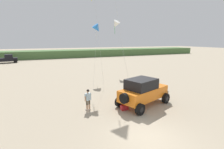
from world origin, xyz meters
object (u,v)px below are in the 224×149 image
jeep (143,91)px  distant_pickup (7,59)px  cooler_box (124,107)px  kite_red_delta (116,25)px  kite_yellow_diamond (97,29)px  person_watching (88,99)px

jeep → distant_pickup: 37.98m
cooler_box → kite_red_delta: size_ratio=0.07×
kite_red_delta → distant_pickup: bearing=131.7°
distant_pickup → cooler_box: bearing=-69.8°
jeep → kite_yellow_diamond: 12.37m
jeep → person_watching: (-4.44, 0.71, -0.26)m
distant_pickup → kite_red_delta: 28.75m
cooler_box → distant_pickup: bearing=110.0°
person_watching → kite_yellow_diamond: bearing=68.1°
jeep → cooler_box: bearing=-171.0°
cooler_box → kite_yellow_diamond: size_ratio=0.07×
jeep → distant_pickup: size_ratio=1.05×
cooler_box → kite_yellow_diamond: bearing=81.9°
distant_pickup → person_watching: bearing=-73.2°
cooler_box → distant_pickup: (-12.95, 35.26, 0.75)m
kite_red_delta → person_watching: bearing=-121.6°
kite_yellow_diamond → person_watching: bearing=-111.9°
distant_pickup → kite_yellow_diamond: (14.52, -23.94, 5.85)m
jeep → cooler_box: jeep is taller
distant_pickup → kite_red_delta: kite_red_delta is taller
kite_yellow_diamond → kite_red_delta: kite_red_delta is taller
jeep → kite_yellow_diamond: kite_yellow_diamond is taller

